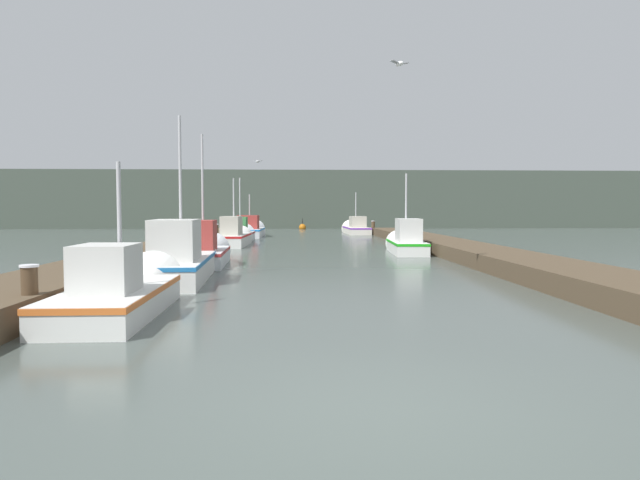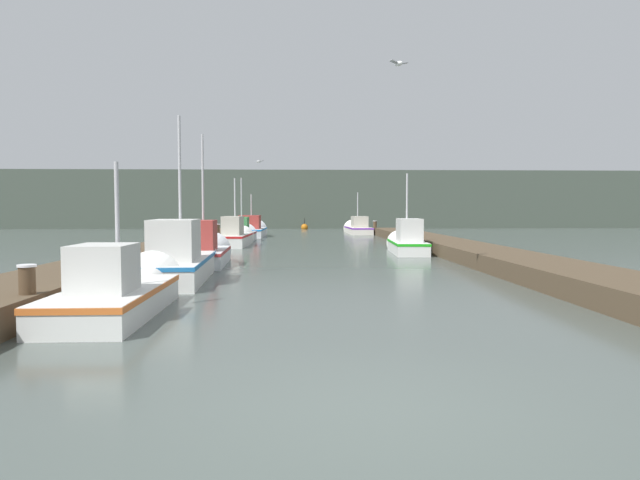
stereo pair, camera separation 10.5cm
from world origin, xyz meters
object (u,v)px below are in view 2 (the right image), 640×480
at_px(fishing_boat_5, 242,234).
at_px(fishing_boat_6, 252,230).
at_px(mooring_piling_0, 217,234).
at_px(fishing_boat_1, 182,259).
at_px(seagull_1, 399,63).
at_px(fishing_boat_4, 236,236).
at_px(mooring_piling_3, 366,225).
at_px(fishing_boat_7, 357,228).
at_px(mooring_piling_1, 28,295).
at_px(mooring_piling_2, 375,228).
at_px(fishing_boat_0, 123,291).
at_px(fishing_boat_2, 205,251).
at_px(seagull_lead, 259,162).
at_px(fishing_boat_3, 406,242).
at_px(channel_buoy, 304,227).

distance_m(fishing_boat_5, fishing_boat_6, 5.21).
bearing_deg(mooring_piling_0, fishing_boat_1, -85.69).
bearing_deg(seagull_1, fishing_boat_4, -99.22).
relative_size(fishing_boat_1, mooring_piling_3, 5.30).
height_order(fishing_boat_6, fishing_boat_7, fishing_boat_7).
distance_m(mooring_piling_1, mooring_piling_2, 33.17).
bearing_deg(fishing_boat_7, fishing_boat_0, -105.47).
distance_m(fishing_boat_6, seagull_1, 26.06).
bearing_deg(mooring_piling_1, fishing_boat_2, 83.40).
bearing_deg(fishing_boat_5, fishing_boat_4, -88.79).
xyz_separation_m(fishing_boat_5, seagull_1, (5.91, -19.68, 5.22)).
bearing_deg(fishing_boat_7, fishing_boat_6, -153.00).
xyz_separation_m(mooring_piling_2, seagull_lead, (-7.69, -10.62, 3.90)).
bearing_deg(seagull_1, mooring_piling_1, 5.47).
relative_size(fishing_boat_1, seagull_lead, 11.58).
relative_size(fishing_boat_0, mooring_piling_0, 4.57).
relative_size(fishing_boat_4, mooring_piling_3, 4.52).
relative_size(fishing_boat_5, mooring_piling_0, 4.43).
height_order(fishing_boat_7, mooring_piling_3, fishing_boat_7).
distance_m(fishing_boat_4, fishing_boat_6, 9.63).
distance_m(fishing_boat_3, mooring_piling_0, 11.21).
distance_m(fishing_boat_0, mooring_piling_0, 20.26).
bearing_deg(fishing_boat_6, fishing_boat_4, -89.28).
bearing_deg(fishing_boat_2, fishing_boat_0, -92.59).
bearing_deg(fishing_boat_6, seagull_lead, -81.81).
bearing_deg(mooring_piling_3, mooring_piling_1, -105.64).
distance_m(fishing_boat_3, seagull_1, 11.54).
distance_m(fishing_boat_2, channel_buoy, 32.63).
bearing_deg(seagull_1, fishing_boat_7, -124.08).
distance_m(fishing_boat_3, channel_buoy, 28.14).
bearing_deg(fishing_boat_2, fishing_boat_7, 69.34).
height_order(mooring_piling_1, seagull_1, seagull_1).
relative_size(fishing_boat_3, fishing_boat_4, 0.94).
distance_m(fishing_boat_1, fishing_boat_7, 28.90).
xyz_separation_m(mooring_piling_0, mooring_piling_1, (-0.13, -21.62, -0.04)).
relative_size(fishing_boat_3, seagull_1, 9.45).
bearing_deg(fishing_boat_7, seagull_lead, -118.51).
bearing_deg(fishing_boat_4, fishing_boat_5, 93.45).
bearing_deg(fishing_boat_4, mooring_piling_0, 134.01).
height_order(mooring_piling_0, seagull_1, seagull_1).
height_order(fishing_boat_3, mooring_piling_1, fishing_boat_3).
height_order(fishing_boat_4, fishing_boat_7, fishing_boat_4).
bearing_deg(fishing_boat_2, channel_buoy, 80.88).
relative_size(fishing_boat_2, fishing_boat_6, 0.83).
distance_m(mooring_piling_3, seagull_lead, 17.28).
bearing_deg(fishing_boat_6, mooring_piling_1, -91.34).
distance_m(fishing_boat_6, seagull_lead, 9.90).
bearing_deg(seagull_lead, fishing_boat_0, -66.20).
xyz_separation_m(fishing_boat_0, seagull_lead, (1.31, 19.57, 4.05)).
bearing_deg(fishing_boat_5, mooring_piling_3, 51.58).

